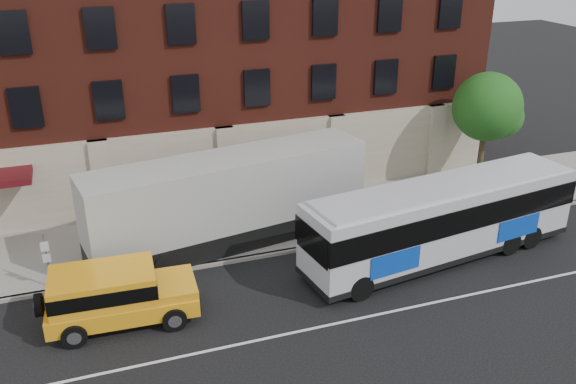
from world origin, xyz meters
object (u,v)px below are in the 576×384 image
object	(u,v)px
street_tree	(488,109)
shipping_container	(230,202)
city_bus	(442,218)
yellow_suv	(114,293)
sign_pole	(47,259)

from	to	relation	value
street_tree	shipping_container	distance (m)	14.71
city_bus	shipping_container	world-z (taller)	shipping_container
city_bus	yellow_suv	bearing A→B (deg)	-178.92
street_tree	city_bus	bearing A→B (deg)	-135.99
yellow_suv	shipping_container	size ratio (longest dim) A/B	0.44
street_tree	city_bus	world-z (taller)	street_tree
street_tree	yellow_suv	xyz separation A→B (m)	(-19.79, -6.25, -3.18)
sign_pole	street_tree	xyz separation A→B (m)	(22.04, 3.34, 2.96)
city_bus	shipping_container	bearing A→B (deg)	153.39
yellow_suv	shipping_container	bearing A→B (deg)	39.04
shipping_container	street_tree	bearing A→B (deg)	7.45
sign_pole	yellow_suv	size ratio (longest dim) A/B	0.44
street_tree	yellow_suv	distance (m)	20.99
city_bus	shipping_container	xyz separation A→B (m)	(-8.20, 4.11, 0.16)
sign_pole	city_bus	distance (m)	16.06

